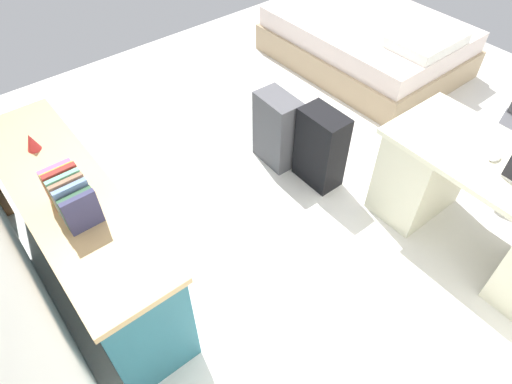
{
  "coord_description": "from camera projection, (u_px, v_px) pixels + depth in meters",
  "views": [
    {
      "loc": [
        -1.64,
        2.19,
        2.54
      ],
      "look_at": [
        -0.2,
        1.04,
        0.6
      ],
      "focal_mm": 31.42,
      "sensor_mm": 36.0,
      "label": 1
    }
  ],
  "objects": [
    {
      "name": "desk",
      "position": [
        486.0,
        207.0,
        2.87
      ],
      "size": [
        1.45,
        0.67,
        0.74
      ],
      "color": "beige",
      "rests_on": "ground_plane"
    },
    {
      "name": "credenza",
      "position": [
        84.0,
        235.0,
        2.7
      ],
      "size": [
        1.8,
        0.48,
        0.8
      ],
      "color": "#235B6B",
      "rests_on": "ground_plane"
    },
    {
      "name": "computer_mouse",
      "position": [
        495.0,
        157.0,
        2.66
      ],
      "size": [
        0.06,
        0.1,
        0.03
      ],
      "primitive_type": "ellipsoid",
      "rotation": [
        0.0,
        0.0,
        -0.01
      ],
      "color": "white",
      "rests_on": "desk"
    },
    {
      "name": "book_row",
      "position": [
        71.0,
        195.0,
        2.24
      ],
      "size": [
        0.31,
        0.17,
        0.24
      ],
      "color": "#343459",
      "rests_on": "credenza"
    },
    {
      "name": "suitcase_spare_grey",
      "position": [
        277.0,
        130.0,
        3.55
      ],
      "size": [
        0.37,
        0.23,
        0.61
      ],
      "primitive_type": "cube",
      "rotation": [
        0.0,
        0.0,
        -0.03
      ],
      "color": "#4C4C51",
      "rests_on": "ground_plane"
    },
    {
      "name": "bed",
      "position": [
        367.0,
        42.0,
        4.65
      ],
      "size": [
        1.92,
        1.42,
        0.58
      ],
      "color": "tan",
      "rests_on": "ground_plane"
    },
    {
      "name": "suitcase_black",
      "position": [
        321.0,
        148.0,
        3.38
      ],
      "size": [
        0.36,
        0.22,
        0.63
      ],
      "primitive_type": "cube",
      "rotation": [
        0.0,
        0.0,
        -0.01
      ],
      "color": "black",
      "rests_on": "ground_plane"
    },
    {
      "name": "figurine_small",
      "position": [
        31.0,
        142.0,
        2.6
      ],
      "size": [
        0.08,
        0.08,
        0.11
      ],
      "primitive_type": "cone",
      "color": "red",
      "rests_on": "credenza"
    },
    {
      "name": "ground_plane",
      "position": [
        340.0,
        171.0,
        3.67
      ],
      "size": [
        5.69,
        5.69,
        0.0
      ],
      "primitive_type": "plane",
      "color": "silver"
    }
  ]
}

